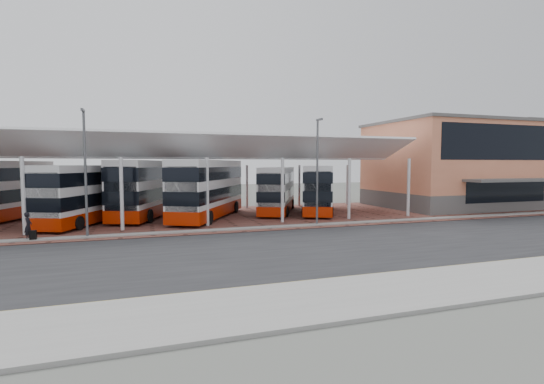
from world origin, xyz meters
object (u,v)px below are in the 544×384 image
object	(u,v)px
bus_2	(148,189)
bus_3	(208,189)
terminal	(460,165)
pedestrian	(28,226)
bus_4	(278,190)
bus_5	(318,189)
bus_1	(89,194)

from	to	relation	value
bus_2	bus_3	bearing A→B (deg)	-6.41
terminal	pedestrian	bearing A→B (deg)	-169.63
bus_3	bus_2	bearing A→B (deg)	-178.45
bus_4	pedestrian	bearing A→B (deg)	-130.46
terminal	bus_2	bearing A→B (deg)	177.32
pedestrian	terminal	bearing A→B (deg)	-76.81
terminal	bus_4	size ratio (longest dim) A/B	1.75
bus_3	bus_5	bearing A→B (deg)	31.85
bus_3	bus_4	bearing A→B (deg)	43.77
terminal	bus_4	world-z (taller)	terminal
bus_2	bus_4	distance (m)	11.93
bus_1	pedestrian	size ratio (longest dim) A/B	6.60
bus_2	bus_4	xyz separation A→B (m)	(11.92, -0.54, -0.30)
bus_2	bus_3	distance (m)	5.49
terminal	bus_3	bearing A→B (deg)	-178.11
bus_1	bus_4	xyz separation A→B (m)	(16.45, 1.88, -0.11)
terminal	bus_4	distance (m)	21.32
bus_4	pedestrian	world-z (taller)	bus_4
bus_1	bus_5	size ratio (longest dim) A/B	1.02
bus_1	bus_2	world-z (taller)	bus_2
bus_4	bus_3	bearing A→B (deg)	-138.69
bus_1	bus_4	size ratio (longest dim) A/B	1.06
terminal	bus_2	distance (m)	33.18
bus_1	bus_3	size ratio (longest dim) A/B	0.93
bus_3	bus_5	size ratio (longest dim) A/B	1.09
bus_5	pedestrian	xyz separation A→B (m)	(-22.82, -7.10, -1.38)
bus_2	pedestrian	size ratio (longest dim) A/B	7.25
pedestrian	bus_4	bearing A→B (deg)	-63.55
bus_1	bus_5	world-z (taller)	bus_1
bus_2	bus_4	bearing A→B (deg)	17.80
terminal	bus_3	distance (m)	28.27
bus_1	bus_2	bearing A→B (deg)	52.03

